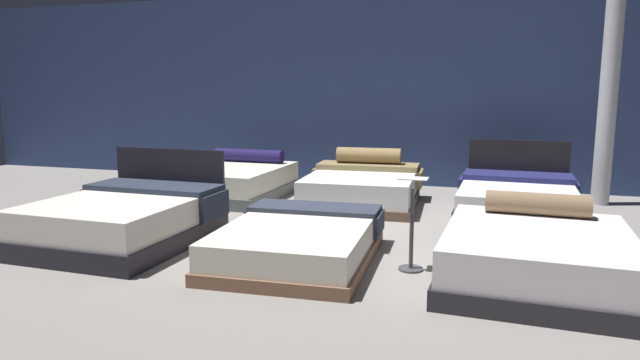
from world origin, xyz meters
TOP-DOWN VIEW (x-y plane):
  - ground_plane at (0.00, 0.00)m, footprint 18.00×18.00m
  - showroom_back_wall at (0.00, 3.60)m, footprint 18.00×0.06m
  - bed_0 at (-2.16, -1.25)m, footprint 1.73×2.01m
  - bed_1 at (-0.06, -1.26)m, footprint 1.60×2.08m
  - bed_2 at (2.22, -1.28)m, footprint 1.73×2.02m
  - bed_3 at (-2.24, 1.64)m, footprint 1.70×2.08m
  - bed_4 at (-0.06, 1.66)m, footprint 1.79×2.02m
  - bed_5 at (2.17, 1.70)m, footprint 1.70×2.15m
  - price_sign at (1.09, -1.24)m, footprint 0.28×0.24m
  - support_pillar at (3.42, 2.75)m, footprint 0.26×0.26m

SIDE VIEW (x-z plane):
  - ground_plane at x=0.00m, z-range -0.02..0.00m
  - bed_1 at x=-0.06m, z-range -0.02..0.41m
  - bed_5 at x=2.17m, z-range -0.25..0.70m
  - bed_2 at x=2.22m, z-range -0.10..0.61m
  - bed_3 at x=-2.24m, z-range -0.10..0.61m
  - bed_4 at x=-0.06m, z-range -0.14..0.67m
  - bed_0 at x=-2.16m, z-range -0.22..0.77m
  - price_sign at x=1.09m, z-range -0.11..0.80m
  - showroom_back_wall at x=0.00m, z-range 0.00..3.50m
  - support_pillar at x=3.42m, z-range 0.00..3.50m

